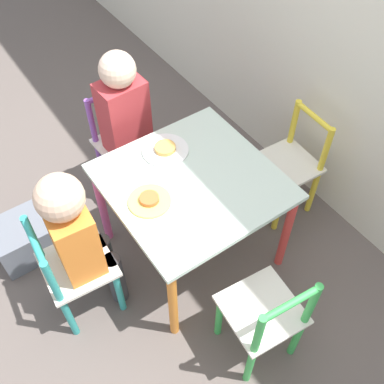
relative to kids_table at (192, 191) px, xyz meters
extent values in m
plane|color=#5B514C|center=(0.00, 0.00, -0.42)|extent=(6.00, 6.00, 0.00)
cube|color=silver|center=(0.00, 0.00, 0.06)|extent=(0.63, 0.63, 0.02)
cylinder|color=#E5599E|center=(-0.28, -0.28, -0.19)|extent=(0.04, 0.04, 0.47)
cylinder|color=orange|center=(0.28, -0.28, -0.19)|extent=(0.04, 0.04, 0.47)
cylinder|color=#387AD1|center=(-0.28, 0.28, -0.19)|extent=(0.04, 0.04, 0.47)
cylinder|color=#DB3D38|center=(0.28, 0.28, -0.19)|extent=(0.04, 0.04, 0.47)
cube|color=silver|center=(-0.04, -0.51, -0.13)|extent=(0.28, 0.28, 0.02)
cylinder|color=teal|center=(0.08, -0.41, -0.28)|extent=(0.03, 0.03, 0.28)
cylinder|color=teal|center=(-0.14, -0.40, -0.28)|extent=(0.03, 0.03, 0.28)
cylinder|color=teal|center=(0.06, -0.62, -0.28)|extent=(0.03, 0.03, 0.28)
cylinder|color=teal|center=(-0.15, -0.61, -0.28)|extent=(0.03, 0.03, 0.28)
cylinder|color=teal|center=(0.06, -0.62, -0.01)|extent=(0.03, 0.03, 0.26)
cylinder|color=teal|center=(-0.15, -0.61, -0.01)|extent=(0.03, 0.03, 0.26)
cylinder|color=teal|center=(-0.04, -0.61, 0.11)|extent=(0.21, 0.04, 0.02)
cube|color=silver|center=(-0.51, -0.03, -0.13)|extent=(0.27, 0.27, 0.02)
cylinder|color=#8E51BC|center=(-0.40, -0.13, -0.28)|extent=(0.03, 0.03, 0.28)
cylinder|color=#8E51BC|center=(-0.41, 0.08, -0.28)|extent=(0.03, 0.03, 0.28)
cylinder|color=#8E51BC|center=(-0.61, -0.14, -0.28)|extent=(0.03, 0.03, 0.28)
cylinder|color=#8E51BC|center=(-0.62, 0.07, -0.28)|extent=(0.03, 0.03, 0.28)
cylinder|color=#8E51BC|center=(-0.61, -0.14, -0.01)|extent=(0.03, 0.03, 0.26)
cylinder|color=#8E51BC|center=(-0.62, 0.07, -0.01)|extent=(0.03, 0.03, 0.26)
cylinder|color=#8E51BC|center=(-0.62, -0.03, 0.11)|extent=(0.04, 0.21, 0.02)
cube|color=silver|center=(0.03, 0.51, -0.13)|extent=(0.27, 0.27, 0.02)
cylinder|color=yellow|center=(-0.08, 0.41, -0.28)|extent=(0.03, 0.03, 0.28)
cylinder|color=yellow|center=(0.13, 0.40, -0.28)|extent=(0.03, 0.03, 0.28)
cylinder|color=yellow|center=(-0.07, 0.62, -0.28)|extent=(0.03, 0.03, 0.28)
cylinder|color=yellow|center=(0.14, 0.61, -0.28)|extent=(0.03, 0.03, 0.28)
cylinder|color=yellow|center=(-0.07, 0.62, -0.01)|extent=(0.03, 0.03, 0.26)
cylinder|color=yellow|center=(0.14, 0.61, -0.01)|extent=(0.03, 0.03, 0.26)
cylinder|color=yellow|center=(0.03, 0.62, 0.11)|extent=(0.21, 0.04, 0.02)
cube|color=silver|center=(0.51, -0.05, -0.13)|extent=(0.28, 0.28, 0.02)
cylinder|color=green|center=(0.41, 0.07, -0.28)|extent=(0.03, 0.03, 0.28)
cylinder|color=green|center=(0.39, -0.14, -0.28)|extent=(0.03, 0.03, 0.28)
cylinder|color=green|center=(0.62, 0.05, -0.28)|extent=(0.03, 0.03, 0.28)
cylinder|color=green|center=(0.60, -0.16, -0.28)|extent=(0.03, 0.03, 0.28)
cylinder|color=green|center=(0.62, 0.05, -0.01)|extent=(0.03, 0.03, 0.26)
cylinder|color=green|center=(0.60, -0.16, -0.01)|extent=(0.03, 0.03, 0.26)
cylinder|color=green|center=(0.61, -0.06, 0.11)|extent=(0.04, 0.21, 0.02)
cylinder|color=#38383D|center=(0.02, -0.39, -0.27)|extent=(0.07, 0.07, 0.30)
cylinder|color=#38383D|center=(-0.08, -0.39, -0.27)|extent=(0.07, 0.07, 0.30)
cube|color=orange|center=(-0.04, -0.49, 0.04)|extent=(0.21, 0.15, 0.31)
sphere|color=#DBB293|center=(-0.04, -0.49, 0.26)|extent=(0.16, 0.16, 0.16)
cylinder|color=#7A6B5B|center=(-0.39, -0.07, -0.27)|extent=(0.07, 0.07, 0.30)
cylinder|color=#7A6B5B|center=(-0.39, 0.03, -0.27)|extent=(0.07, 0.07, 0.30)
cube|color=#B23338|center=(-0.49, -0.03, 0.06)|extent=(0.15, 0.21, 0.35)
sphere|color=beige|center=(-0.49, -0.03, 0.30)|extent=(0.16, 0.16, 0.16)
cylinder|color=#EADB66|center=(0.00, -0.19, 0.07)|extent=(0.16, 0.16, 0.01)
cylinder|color=#CC6633|center=(0.00, -0.19, 0.09)|extent=(0.07, 0.07, 0.02)
cylinder|color=white|center=(-0.19, 0.00, 0.07)|extent=(0.19, 0.19, 0.01)
cylinder|color=gold|center=(-0.19, 0.00, 0.09)|extent=(0.09, 0.09, 0.02)
cube|color=slate|center=(-0.43, -0.63, -0.33)|extent=(0.22, 0.25, 0.19)
camera|label=1|loc=(0.95, -0.66, 1.36)|focal=42.00mm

